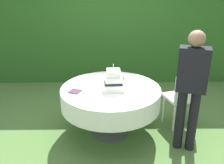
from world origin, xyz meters
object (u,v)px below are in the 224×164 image
serving_plate_left (123,79)px  garden_chair (182,95)px  wedding_cake (114,82)px  napkin_stack (75,91)px  serving_plate_far (96,75)px  standing_person (191,85)px  serving_plate_near (141,82)px  cake_table (111,97)px

serving_plate_left → garden_chair: garden_chair is taller
wedding_cake → napkin_stack: bearing=-171.3°
wedding_cake → serving_plate_far: bearing=116.5°
napkin_stack → standing_person: size_ratio=0.09×
serving_plate_left → serving_plate_far: bearing=157.7°
napkin_stack → standing_person: standing_person is taller
wedding_cake → standing_person: standing_person is taller
serving_plate_near → standing_person: (0.53, -0.58, 0.20)m
wedding_cake → serving_plate_left: size_ratio=3.39×
serving_plate_near → standing_person: standing_person is taller
wedding_cake → serving_plate_near: wedding_cake is taller
serving_plate_far → serving_plate_near: bearing=-24.5°
napkin_stack → serving_plate_left: bearing=34.3°
garden_chair → serving_plate_left: bearing=167.3°
wedding_cake → cake_table: bearing=134.6°
serving_plate_near → napkin_stack: 0.99m
cake_table → garden_chair: garden_chair is taller
cake_table → serving_plate_near: serving_plate_near is taller
serving_plate_near → serving_plate_left: bearing=152.0°
serving_plate_far → napkin_stack: same height
cake_table → serving_plate_far: serving_plate_far is taller
serving_plate_near → serving_plate_far: (-0.69, 0.32, 0.00)m
cake_table → serving_plate_left: (0.19, 0.34, 0.14)m
wedding_cake → garden_chair: wedding_cake is taller
serving_plate_far → standing_person: size_ratio=0.09×
serving_plate_near → serving_plate_far: 0.76m
cake_table → garden_chair: size_ratio=1.58×
serving_plate_left → garden_chair: size_ratio=0.12×
cake_table → serving_plate_near: 0.52m
serving_plate_near → standing_person: size_ratio=0.08×
wedding_cake → garden_chair: size_ratio=0.41×
napkin_stack → standing_person: bearing=-10.0°
serving_plate_left → napkin_stack: 0.82m
wedding_cake → serving_plate_near: bearing=30.2°
serving_plate_far → napkin_stack: (-0.25, -0.64, 0.00)m
serving_plate_far → garden_chair: 1.37m
standing_person → serving_plate_far: bearing=143.8°
wedding_cake → napkin_stack: 0.54m
cake_table → standing_person: (0.99, -0.38, 0.34)m
wedding_cake → garden_chair: (1.03, 0.18, -0.30)m
cake_table → wedding_cake: (0.04, -0.04, 0.25)m
serving_plate_near → garden_chair: bearing=-5.3°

